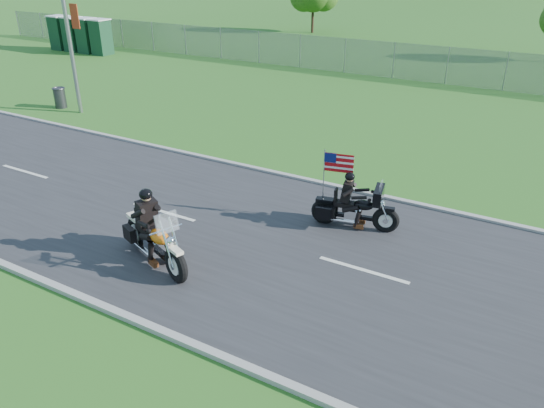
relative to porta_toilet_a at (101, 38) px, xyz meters
The scene contains 12 objects.
ground 27.83m from the porta_toilet_a, 37.69° to the right, with size 420.00×420.00×0.00m, color #255B1C.
road 27.83m from the porta_toilet_a, 37.69° to the right, with size 120.00×8.00×0.04m, color #28282B.
curb_north 25.55m from the porta_toilet_a, 30.48° to the right, with size 120.00×0.18×0.12m, color #9E9B93.
curb_south 30.47m from the porta_toilet_a, 43.74° to the right, with size 120.00×0.18×0.12m, color #9E9B93.
fence 17.26m from the porta_toilet_a, 10.01° to the left, with size 60.00×0.03×2.00m, color gray.
porta_toilet_a is the anchor object (origin of this frame).
porta_toilet_b 1.40m from the porta_toilet_a, behind, with size 1.10×1.10×2.30m, color #11371F.
porta_toilet_c 2.80m from the porta_toilet_a, behind, with size 1.10×1.10×2.30m, color #11371F.
porta_toilet_d 4.20m from the porta_toilet_a, behind, with size 1.10×1.10×2.30m, color #11371F.
motorcycle_lead 28.83m from the porta_toilet_a, 41.52° to the right, with size 2.67×1.35×1.88m.
motorcycle_follow 29.22m from the porta_toilet_a, 31.18° to the right, with size 2.34×0.98×1.97m.
trash_can 13.89m from the porta_toilet_a, 51.78° to the right, with size 0.53×0.53×0.92m, color #3F3F45.
Camera 1 is at (7.37, -10.05, 6.78)m, focal length 35.00 mm.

